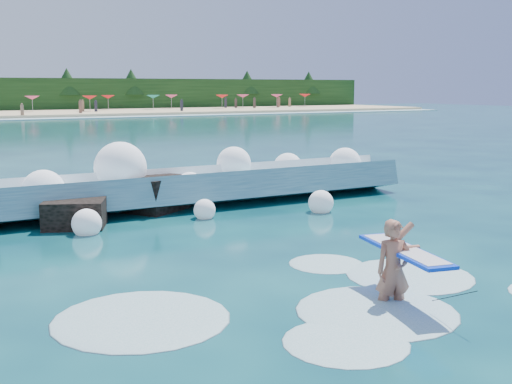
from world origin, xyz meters
TOP-DOWN VIEW (x-y plane):
  - ground at (0.00, 0.00)m, footprint 200.00×200.00m
  - breaking_wave at (0.81, 7.29)m, footprint 17.18×2.71m
  - rock_cluster at (-2.30, 6.48)m, footprint 7.94×3.10m
  - surfer_with_board at (1.39, -3.08)m, footprint 1.18×2.94m
  - wave_spray at (0.38, 7.23)m, footprint 15.35×4.65m
  - surf_foam at (0.27, -2.49)m, footprint 9.22×5.32m

SIDE VIEW (x-z plane):
  - ground at x=0.00m, z-range 0.00..0.00m
  - surf_foam at x=0.27m, z-range -0.07..0.07m
  - rock_cluster at x=-2.30m, z-range -0.22..0.99m
  - breaking_wave at x=0.81m, z-range -0.22..1.26m
  - surfer_with_board at x=1.39m, z-range -0.23..1.53m
  - wave_spray at x=0.38m, z-range -0.10..2.08m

